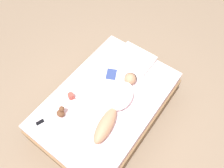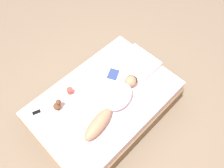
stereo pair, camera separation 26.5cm
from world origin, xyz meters
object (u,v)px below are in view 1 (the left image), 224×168
person (118,101)px  cell_phone (40,122)px  open_magazine (104,73)px  coffee_mug (71,96)px

person → cell_phone: size_ratio=7.98×
open_magazine → coffee_mug: size_ratio=4.68×
coffee_mug → cell_phone: (-0.09, -0.57, -0.04)m
open_magazine → cell_phone: bearing=-126.7°
coffee_mug → person: bearing=27.2°
person → cell_phone: (-0.72, -0.89, -0.09)m
cell_phone → open_magazine: bearing=100.6°
person → cell_phone: person is taller
coffee_mug → cell_phone: size_ratio=0.79×
coffee_mug → cell_phone: 0.58m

